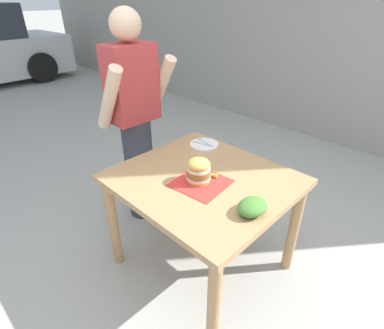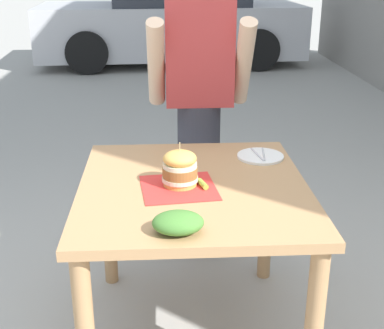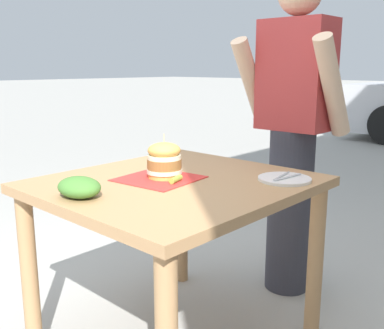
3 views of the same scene
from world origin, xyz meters
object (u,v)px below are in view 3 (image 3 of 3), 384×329
side_salad (79,187)px  sandwich (164,160)px  patio_table (176,207)px  pickle_spear (176,179)px  side_plate_with_forks (285,179)px  diner_across_table (293,132)px

side_salad → sandwich: bearing=86.9°
patio_table → pickle_spear: pickle_spear is taller
side_plate_with_forks → pickle_spear: bearing=-131.7°
patio_table → pickle_spear: bearing=-44.8°
patio_table → sandwich: bearing=-169.0°
side_plate_with_forks → side_salad: (-0.42, -0.72, 0.03)m
pickle_spear → diner_across_table: size_ratio=0.05×
pickle_spear → diner_across_table: bearing=87.0°
pickle_spear → diner_across_table: diner_across_table is taller
side_plate_with_forks → sandwich: bearing=-141.5°
sandwich → diner_across_table: bearing=80.5°
patio_table → pickle_spear: (0.04, -0.04, 0.14)m
patio_table → side_salad: 0.45m
patio_table → side_plate_with_forks: size_ratio=4.77×
sandwich → pickle_spear: 0.11m
diner_across_table → patio_table: bearing=-95.7°
pickle_spear → sandwich: bearing=164.9°
pickle_spear → side_salad: size_ratio=0.42×
patio_table → side_plate_with_forks: side_plate_with_forks is taller
patio_table → side_salad: bearing=-100.7°
pickle_spear → side_plate_with_forks: (0.30, 0.34, -0.01)m
sandwich → side_salad: 0.41m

